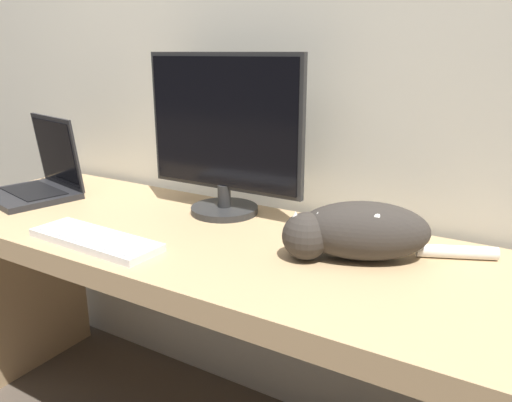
{
  "coord_description": "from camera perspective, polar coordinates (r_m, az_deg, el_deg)",
  "views": [
    {
      "loc": [
        0.83,
        -0.71,
        1.22
      ],
      "look_at": [
        0.23,
        0.28,
        0.87
      ],
      "focal_mm": 35.0,
      "sensor_mm": 36.0,
      "label": 1
    }
  ],
  "objects": [
    {
      "name": "small_toy",
      "position": [
        1.39,
        7.32,
        -2.54
      ],
      "size": [
        0.04,
        0.04,
        0.04
      ],
      "color": "#2D6BB7",
      "rests_on": "desk"
    },
    {
      "name": "wall_back",
      "position": [
        1.62,
        0.24,
        19.56
      ],
      "size": [
        6.4,
        0.06,
        2.6
      ],
      "color": "beige",
      "rests_on": "ground_plane"
    },
    {
      "name": "cat",
      "position": [
        1.21,
        11.45,
        -3.31
      ],
      "size": [
        0.46,
        0.3,
        0.14
      ],
      "rotation": [
        0.0,
        0.0,
        0.42
      ],
      "color": "#332D28",
      "rests_on": "desk"
    },
    {
      "name": "laptop",
      "position": [
        1.86,
        -23.61,
        2.13
      ],
      "size": [
        0.35,
        0.31,
        0.27
      ],
      "rotation": [
        0.0,
        0.0,
        -0.23
      ],
      "color": "#232326",
      "rests_on": "desk"
    },
    {
      "name": "desk",
      "position": [
        1.45,
        -7.32,
        -8.64
      ],
      "size": [
        1.76,
        0.61,
        0.74
      ],
      "color": "tan",
      "rests_on": "ground_plane"
    },
    {
      "name": "monitor",
      "position": [
        1.49,
        -3.74,
        7.5
      ],
      "size": [
        0.52,
        0.21,
        0.48
      ],
      "color": "#282828",
      "rests_on": "desk"
    },
    {
      "name": "external_keyboard",
      "position": [
        1.36,
        -17.93,
        -4.21
      ],
      "size": [
        0.39,
        0.14,
        0.02
      ],
      "rotation": [
        0.0,
        0.0,
        -0.04
      ],
      "color": "white",
      "rests_on": "desk"
    }
  ]
}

